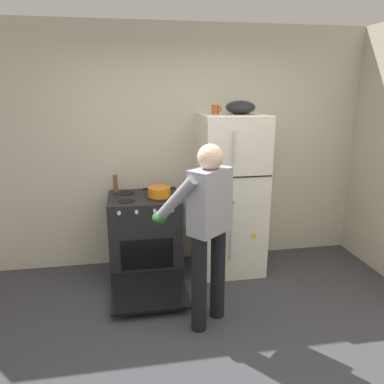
% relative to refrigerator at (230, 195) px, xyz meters
% --- Properties ---
extents(ground, '(8.00, 8.00, 0.00)m').
position_rel_refrigerator_xyz_m(ground, '(-0.51, -1.57, -0.88)').
color(ground, '#38383D').
extents(kitchen_wall_back, '(6.00, 0.10, 2.70)m').
position_rel_refrigerator_xyz_m(kitchen_wall_back, '(-0.51, 0.38, 0.47)').
color(kitchen_wall_back, beige).
rests_on(kitchen_wall_back, ground).
extents(refrigerator, '(0.68, 0.72, 1.76)m').
position_rel_refrigerator_xyz_m(refrigerator, '(0.00, 0.00, 0.00)').
color(refrigerator, silver).
rests_on(refrigerator, ground).
extents(stove_range, '(0.76, 1.22, 0.91)m').
position_rel_refrigerator_xyz_m(stove_range, '(-0.96, -0.02, -0.43)').
color(stove_range, black).
rests_on(stove_range, ground).
extents(person_cook, '(0.67, 0.71, 1.60)m').
position_rel_refrigerator_xyz_m(person_cook, '(-0.49, -0.98, 0.08)').
color(person_cook, black).
rests_on(person_cook, ground).
extents(red_pot, '(0.34, 0.24, 0.10)m').
position_rel_refrigerator_xyz_m(red_pot, '(-0.80, -0.05, 0.08)').
color(red_pot, orange).
rests_on(red_pot, stove_range).
extents(coffee_mug, '(0.11, 0.08, 0.10)m').
position_rel_refrigerator_xyz_m(coffee_mug, '(-0.18, 0.05, 0.93)').
color(coffee_mug, '#B24C1E').
rests_on(coffee_mug, refrigerator).
extents(pepper_mill, '(0.05, 0.05, 0.19)m').
position_rel_refrigerator_xyz_m(pepper_mill, '(-1.26, 0.20, 0.13)').
color(pepper_mill, brown).
rests_on(pepper_mill, stove_range).
extents(mixing_bowl, '(0.31, 0.31, 0.14)m').
position_rel_refrigerator_xyz_m(mixing_bowl, '(0.08, 0.00, 0.95)').
color(mixing_bowl, black).
rests_on(mixing_bowl, refrigerator).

